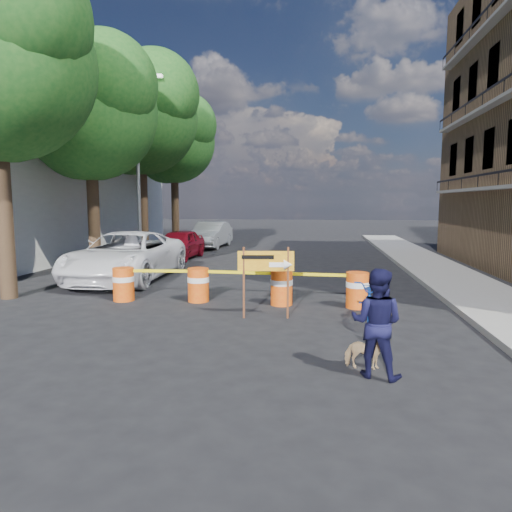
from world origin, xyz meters
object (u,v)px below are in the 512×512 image
(bicycle, at_px, (370,280))
(barrel_far_left, at_px, (124,283))
(pedestrian, at_px, (377,323))
(barrel_far_right, at_px, (357,289))
(sedan_red, at_px, (179,244))
(barrel_mid_left, at_px, (198,284))
(barrel_mid_right, at_px, (282,287))
(sedan_silver, at_px, (211,235))
(suv_white, at_px, (126,256))
(dog, at_px, (366,353))
(detour_sign, at_px, (272,267))

(bicycle, bearing_deg, barrel_far_left, 173.27)
(pedestrian, bearing_deg, barrel_far_left, -17.16)
(barrel_far_right, xyz_separation_m, sedan_red, (-7.48, 9.11, 0.22))
(barrel_mid_left, relative_size, barrel_far_right, 1.00)
(barrel_mid_right, bearing_deg, sedan_silver, 110.25)
(pedestrian, bearing_deg, suv_white, -26.51)
(barrel_far_left, distance_m, barrel_far_right, 6.19)
(dog, bearing_deg, barrel_far_left, 56.05)
(barrel_far_right, bearing_deg, suv_white, 157.17)
(pedestrian, xyz_separation_m, dog, (-0.12, 0.27, -0.56))
(sedan_silver, bearing_deg, suv_white, -88.89)
(bicycle, height_order, suv_white, bicycle)
(sedan_red, bearing_deg, barrel_mid_left, -67.59)
(detour_sign, relative_size, suv_white, 0.28)
(suv_white, distance_m, sedan_silver, 11.33)
(barrel_far_right, distance_m, pedestrian, 4.62)
(sedan_red, relative_size, sedan_silver, 0.89)
(barrel_mid_right, relative_size, pedestrian, 0.54)
(bicycle, bearing_deg, barrel_mid_left, 165.53)
(detour_sign, height_order, sedan_red, detour_sign)
(barrel_far_left, xyz_separation_m, barrel_mid_right, (4.27, 0.07, 0.00))
(barrel_mid_right, height_order, barrel_far_right, same)
(bicycle, bearing_deg, pedestrian, -88.55)
(detour_sign, bearing_deg, barrel_mid_left, 138.09)
(pedestrian, bearing_deg, barrel_mid_left, -29.73)
(bicycle, distance_m, suv_white, 8.90)
(barrel_mid_right, xyz_separation_m, bicycle, (2.07, -1.50, 0.48))
(sedan_silver, bearing_deg, barrel_mid_left, -75.52)
(barrel_far_right, relative_size, detour_sign, 0.55)
(barrel_far_left, height_order, barrel_mid_left, same)
(pedestrian, distance_m, sedan_red, 15.57)
(barrel_far_right, bearing_deg, barrel_far_left, -179.97)
(sedan_silver, bearing_deg, bicycle, -62.75)
(barrel_far_right, bearing_deg, pedestrian, -91.23)
(barrel_mid_left, bearing_deg, barrel_far_left, -174.97)
(sedan_red, bearing_deg, barrel_mid_right, -56.38)
(dog, relative_size, sedan_silver, 0.14)
(barrel_far_left, relative_size, detour_sign, 0.55)
(barrel_far_right, height_order, sedan_silver, sedan_silver)
(barrel_far_left, xyz_separation_m, bicycle, (6.34, -1.43, 0.48))
(detour_sign, bearing_deg, sedan_silver, 101.58)
(sedan_silver, bearing_deg, pedestrian, -67.14)
(suv_white, bearing_deg, bicycle, -31.60)
(barrel_mid_left, relative_size, sedan_silver, 0.20)
(barrel_mid_right, relative_size, detour_sign, 0.55)
(barrel_mid_left, height_order, suv_white, suv_white)
(barrel_far_right, height_order, suv_white, suv_white)
(barrel_far_right, distance_m, detour_sign, 2.53)
(bicycle, bearing_deg, detour_sign, -176.46)
(bicycle, xyz_separation_m, sedan_silver, (-7.39, 15.91, -0.20))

